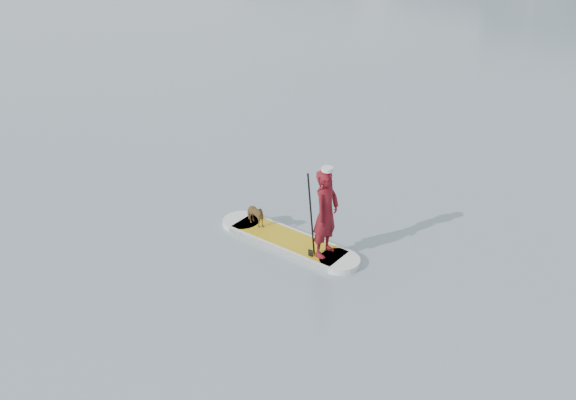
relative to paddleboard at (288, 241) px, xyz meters
The scene contains 6 objects.
ground 2.61m from the paddleboard, ahead, with size 140.00×140.00×0.00m, color slate.
paddleboard is the anchor object (origin of this frame).
paddler 1.31m from the paddleboard, ahead, with size 0.65×0.42×1.77m, color maroon.
white_cap 2.07m from the paddleboard, ahead, with size 0.22×0.22×0.07m, color silver.
dog 0.93m from the paddleboard, behind, with size 0.27×0.59×0.50m, color brown.
paddle 1.08m from the paddleboard, 21.08° to the right, with size 0.10×0.30×2.00m.
Camera 1 is at (3.82, -9.06, 6.90)m, focal length 40.00 mm.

